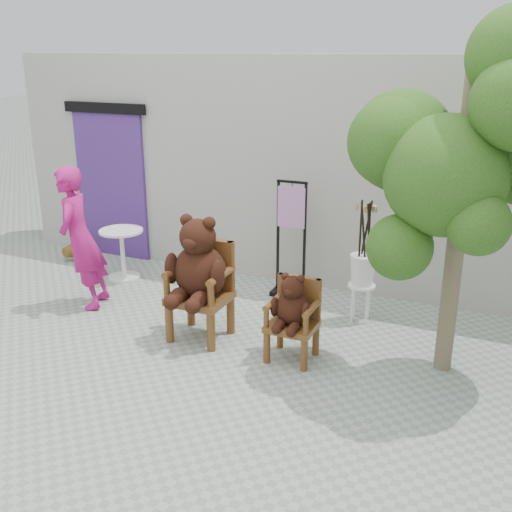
# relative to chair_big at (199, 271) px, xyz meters

# --- Properties ---
(ground_plane) EXTENTS (60.00, 60.00, 0.00)m
(ground_plane) POSITION_rel_chair_big_xyz_m (0.39, -0.62, -0.79)
(ground_plane) COLOR gray
(ground_plane) RESTS_ON ground
(back_wall) EXTENTS (9.00, 1.00, 3.00)m
(back_wall) POSITION_rel_chair_big_xyz_m (0.39, 2.48, 0.71)
(back_wall) COLOR #ACAAA1
(back_wall) RESTS_ON ground
(doorway) EXTENTS (1.40, 0.11, 2.33)m
(doorway) POSITION_rel_chair_big_xyz_m (-2.61, 1.95, 0.38)
(doorway) COLOR #4A2878
(doorway) RESTS_ON ground
(chair_big) EXTENTS (0.70, 0.74, 1.41)m
(chair_big) POSITION_rel_chair_big_xyz_m (0.00, 0.00, 0.00)
(chair_big) COLOR #512D11
(chair_big) RESTS_ON ground
(chair_small) EXTENTS (0.48, 0.51, 0.94)m
(chair_small) POSITION_rel_chair_big_xyz_m (1.10, -0.03, -0.24)
(chair_small) COLOR #512D11
(chair_small) RESTS_ON ground
(person) EXTENTS (0.61, 0.74, 1.75)m
(person) POSITION_rel_chair_big_xyz_m (-1.75, 0.18, 0.09)
(person) COLOR #B3166D
(person) RESTS_ON ground
(cafe_table) EXTENTS (0.60, 0.60, 0.70)m
(cafe_table) POSITION_rel_chair_big_xyz_m (-1.89, 1.15, -0.35)
(cafe_table) COLOR white
(cafe_table) RESTS_ON ground
(display_stand) EXTENTS (0.46, 0.36, 1.51)m
(display_stand) POSITION_rel_chair_big_xyz_m (0.46, 1.56, -0.20)
(display_stand) COLOR black
(display_stand) RESTS_ON ground
(stool_bucket) EXTENTS (0.32, 0.32, 1.45)m
(stool_bucket) POSITION_rel_chair_big_xyz_m (1.50, 1.16, -0.14)
(stool_bucket) COLOR white
(stool_bucket) RESTS_ON ground
(tree) EXTENTS (2.23, 1.56, 3.41)m
(tree) POSITION_rel_chair_big_xyz_m (2.70, 0.24, 1.59)
(tree) COLOR brown
(tree) RESTS_ON ground
(potted_plant) EXTENTS (0.42, 0.39, 0.39)m
(potted_plant) POSITION_rel_chair_big_xyz_m (-3.01, 1.49, -0.59)
(potted_plant) COLOR #1B3D10
(potted_plant) RESTS_ON ground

